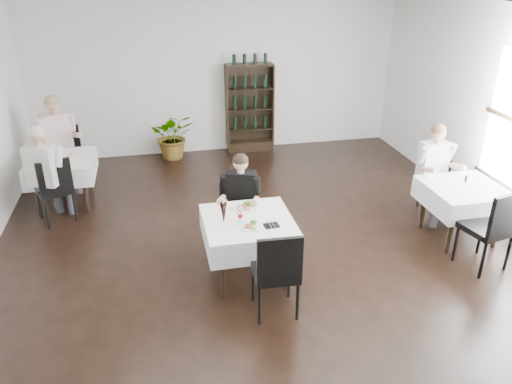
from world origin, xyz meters
TOP-DOWN VIEW (x-y plane):
  - room_shell at (0.00, 0.00)m, footprint 9.00×9.00m
  - wine_shelf at (0.60, 4.31)m, footprint 0.90×0.28m
  - main_table at (-0.30, 0.00)m, footprint 1.03×1.03m
  - left_table at (-2.70, 2.50)m, footprint 0.98×0.98m
  - right_table at (2.70, 0.30)m, footprint 0.98×0.98m
  - potted_tree at (-0.92, 4.20)m, footprint 0.84×0.74m
  - main_chair_far at (-0.33, 0.74)m, footprint 0.46×0.47m
  - main_chair_near at (-0.16, -0.80)m, footprint 0.49×0.49m
  - left_chair_far at (-2.73, 3.24)m, footprint 0.47×0.48m
  - left_chair_near at (-2.73, 1.91)m, footprint 0.61×0.61m
  - right_chair_far at (2.79, 1.11)m, footprint 0.56×0.56m
  - right_chair_near at (2.60, -0.48)m, footprint 0.59×0.60m
  - diner_main at (-0.28, 0.62)m, footprint 0.57×0.60m
  - diner_left_far at (-2.78, 3.16)m, footprint 0.69×0.73m
  - diner_left_near at (-2.80, 1.95)m, footprint 0.66×0.70m
  - diner_right_far at (2.62, 0.91)m, footprint 0.55×0.56m
  - plate_far at (-0.29, 0.27)m, footprint 0.32×0.32m
  - plate_near at (-0.30, -0.19)m, footprint 0.27×0.27m
  - pilsner_dark at (-0.59, -0.05)m, footprint 0.08×0.08m
  - pilsner_lager at (-0.56, 0.08)m, footprint 0.07×0.07m
  - coke_bottle at (-0.39, -0.03)m, footprint 0.06×0.06m
  - napkin_cutlery at (-0.07, -0.20)m, footprint 0.18×0.19m
  - pepper_mill at (2.79, 0.43)m, footprint 0.04×0.04m

SIDE VIEW (x-z plane):
  - potted_tree at x=-0.92m, z-range 0.00..0.90m
  - main_chair_far at x=-0.33m, z-range 0.06..0.95m
  - right_chair_far at x=2.79m, z-range 0.07..1.02m
  - left_chair_near at x=-2.73m, z-range 0.07..1.08m
  - main_chair_near at x=-0.16m, z-range 0.07..1.10m
  - left_chair_far at x=-2.73m, z-range 0.07..1.10m
  - right_chair_near at x=2.60m, z-range 0.08..1.16m
  - left_table at x=-2.70m, z-range 0.24..1.01m
  - right_table at x=2.70m, z-range 0.24..1.01m
  - main_table at x=-0.30m, z-range 0.24..1.01m
  - diner_main at x=-0.28m, z-range 0.11..1.44m
  - napkin_cutlery at x=-0.07m, z-range 0.77..0.79m
  - plate_near at x=-0.30m, z-range 0.75..0.82m
  - plate_far at x=-0.29m, z-range 0.75..0.83m
  - pepper_mill at x=2.79m, z-range 0.77..0.86m
  - diner_right_far at x=2.62m, z-range 0.11..1.55m
  - wine_shelf at x=0.60m, z-range -0.03..1.72m
  - coke_bottle at x=-0.39m, z-range 0.75..0.97m
  - diner_left_near at x=-2.80m, z-range 0.12..1.62m
  - pilsner_lager at x=-0.56m, z-range 0.74..1.04m
  - pilsner_dark at x=-0.59m, z-range 0.74..1.07m
  - diner_left_far at x=-2.78m, z-range 0.13..1.69m
  - room_shell at x=0.00m, z-range -3.00..6.00m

